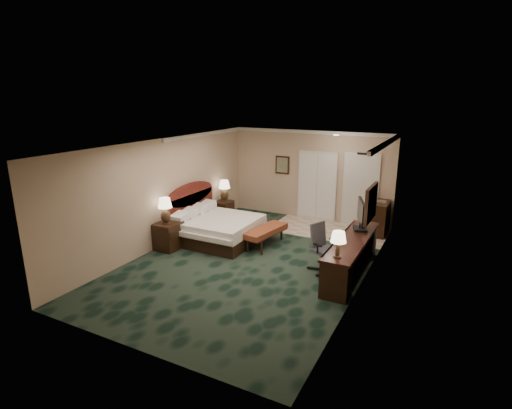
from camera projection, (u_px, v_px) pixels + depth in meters
The scene contains 24 objects.
floor at pixel (253, 261), 9.25m from camera, with size 5.00×7.50×0.00m, color black.
ceiling at pixel (252, 144), 8.52m from camera, with size 5.00×7.50×0.00m, color white.
wall_back at pixel (310, 175), 12.10m from camera, with size 5.00×0.00×2.70m, color tan.
wall_front at pixel (130, 268), 5.67m from camera, with size 5.00×0.00×2.70m, color tan.
wall_left at pixel (164, 193), 9.99m from camera, with size 0.00×7.50×2.70m, color tan.
wall_right at pixel (366, 221), 7.78m from camera, with size 0.00×7.50×2.70m, color tan.
crown_molding at pixel (252, 146), 8.54m from camera, with size 5.00×7.50×0.10m, color silver, non-canonical shape.
tile_patch at pixel (328, 230), 11.33m from camera, with size 3.20×1.70×0.01m, color #B0A291.
headboard at pixel (191, 208), 10.99m from camera, with size 0.12×2.00×1.40m, color #45130D, non-canonical shape.
entry_door at pixel (360, 191), 11.47m from camera, with size 1.02×0.06×2.18m, color silver.
closet_doors at pixel (317, 186), 12.03m from camera, with size 1.20×0.06×2.10m, color silver.
wall_art at pixel (282, 165), 12.39m from camera, with size 0.45×0.06×0.55m, color #53685E.
wall_mirror at pixel (371, 203), 8.26m from camera, with size 0.05×0.95×0.75m, color white.
bed at pixel (218, 229), 10.44m from camera, with size 1.96×1.82×0.62m, color white.
nightstand_near at pixel (169, 236), 9.89m from camera, with size 0.54×0.62×0.67m, color black.
nightstand_far at pixel (224, 211), 12.19m from camera, with size 0.46×0.53×0.58m, color black.
lamp_near at pixel (165, 211), 9.69m from camera, with size 0.34×0.34×0.65m, color #322111, non-canonical shape.
lamp_far at pixel (224, 191), 12.08m from camera, with size 0.34×0.34×0.64m, color #322111, non-canonical shape.
bed_bench at pixel (265, 237), 10.12m from camera, with size 0.48×1.38×0.47m, color maroon.
desk at pixel (351, 257), 8.48m from camera, with size 0.59×2.75×0.79m, color black.
tv at pixel (361, 215), 8.87m from camera, with size 0.07×0.86×0.67m, color black.
desk_lamp at pixel (338, 244), 7.38m from camera, with size 0.29×0.29×0.51m, color #322111, non-canonical shape.
desk_chair at pixel (325, 249), 8.57m from camera, with size 0.61×0.57×1.05m, color #40414B, non-canonical shape.
minibar at pixel (379, 218), 10.89m from camera, with size 0.48×0.87×0.92m, color black.
Camera 1 is at (3.98, -7.57, 3.75)m, focal length 28.00 mm.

